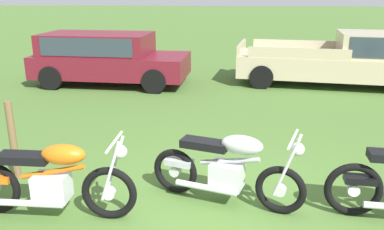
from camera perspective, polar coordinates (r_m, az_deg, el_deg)
The scene contains 6 objects.
ground_plane at distance 5.11m, azimuth 4.75°, elevation -13.47°, with size 120.00×120.00×0.00m, color #476B2D.
motorcycle_orange at distance 5.08m, azimuth -19.23°, elevation -8.62°, with size 2.08×0.64×1.02m.
motorcycle_silver at distance 5.10m, azimuth 5.01°, elevation -7.50°, with size 1.94×0.91×1.02m.
car_burgundy at distance 11.74m, azimuth -12.21°, elevation 8.32°, with size 4.36×2.19×1.43m.
pickup_truck_beige at distance 12.04m, azimuth 20.74°, elevation 7.41°, with size 5.47×2.60×1.49m.
fence_post_wooden at distance 6.19m, azimuth -23.94°, elevation -3.41°, with size 0.10×0.10×1.16m, color brown.
Camera 1 is at (-0.08, -4.39, 2.62)m, focal length 37.79 mm.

